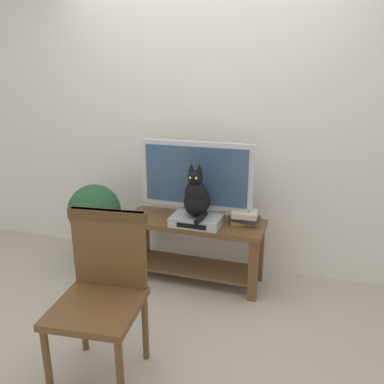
% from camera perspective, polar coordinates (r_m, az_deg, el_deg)
% --- Properties ---
extents(ground_plane, '(12.00, 12.00, 0.00)m').
position_cam_1_polar(ground_plane, '(3.01, -3.66, -17.52)').
color(ground_plane, '#ADA393').
extents(back_wall, '(7.00, 0.12, 2.80)m').
position_cam_1_polar(back_wall, '(3.43, 2.08, 11.93)').
color(back_wall, silver).
rests_on(back_wall, ground).
extents(tv_stand, '(1.17, 0.43, 0.54)m').
position_cam_1_polar(tv_stand, '(3.27, 0.27, -7.10)').
color(tv_stand, brown).
rests_on(tv_stand, ground).
extents(tv, '(0.94, 0.20, 0.65)m').
position_cam_1_polar(tv, '(3.15, 0.63, 2.04)').
color(tv, '#B7B7BC').
rests_on(tv, tv_stand).
extents(media_box, '(0.40, 0.30, 0.07)m').
position_cam_1_polar(media_box, '(3.11, 0.74, -4.11)').
color(media_box, '#ADADB2').
rests_on(media_box, tv_stand).
extents(cat, '(0.20, 0.34, 0.44)m').
position_cam_1_polar(cat, '(3.03, 0.69, -0.74)').
color(cat, black).
rests_on(cat, media_box).
extents(wooden_chair, '(0.52, 0.52, 0.97)m').
position_cam_1_polar(wooden_chair, '(2.31, -13.10, -13.20)').
color(wooden_chair, brown).
rests_on(wooden_chair, ground).
extents(book_stack, '(0.25, 0.20, 0.11)m').
position_cam_1_polar(book_stack, '(3.14, 7.77, -3.74)').
color(book_stack, olive).
rests_on(book_stack, tv_stand).
extents(potted_plant, '(0.46, 0.46, 0.79)m').
position_cam_1_polar(potted_plant, '(3.51, -14.19, -3.25)').
color(potted_plant, '#47474C').
rests_on(potted_plant, ground).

